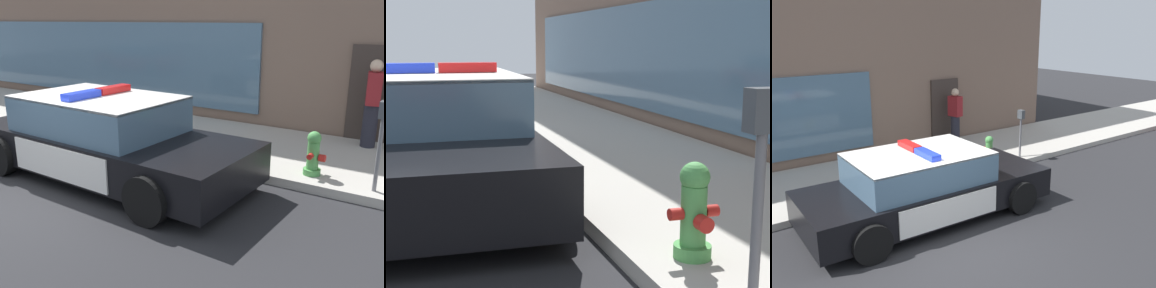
# 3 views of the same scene
# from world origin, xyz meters

# --- Properties ---
(sidewalk) EXTENTS (48.00, 3.06, 0.15)m
(sidewalk) POSITION_xyz_m (0.00, 4.03, 0.07)
(sidewalk) COLOR #B2ADA3
(sidewalk) RESTS_ON ground
(police_cruiser) EXTENTS (5.00, 2.25, 1.49)m
(police_cruiser) POSITION_xyz_m (0.38, 1.35, 0.68)
(police_cruiser) COLOR black
(police_cruiser) RESTS_ON ground
(fire_hydrant) EXTENTS (0.34, 0.39, 0.73)m
(fire_hydrant) POSITION_xyz_m (3.37, 2.95, 0.50)
(fire_hydrant) COLOR #4C994C
(fire_hydrant) RESTS_ON sidewalk
(parking_meter) EXTENTS (0.12, 0.18, 1.34)m
(parking_meter) POSITION_xyz_m (4.36, 2.79, 1.08)
(parking_meter) COLOR slate
(parking_meter) RESTS_ON sidewalk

